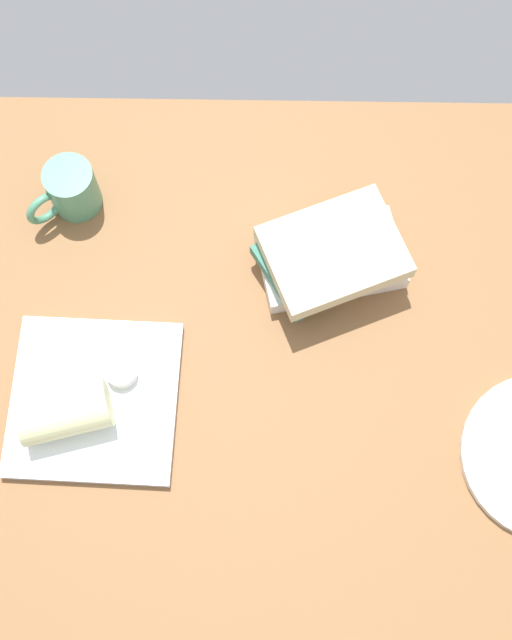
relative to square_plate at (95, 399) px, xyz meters
The scene contains 6 objects.
dining_table 32.35cm from the square_plate, 167.28° to the right, with size 110.00×90.00×4.00cm, color brown.
square_plate is the anchor object (origin of this frame).
sauce_cup 5.80cm from the square_plate, 137.19° to the right, with size 4.64×4.64×2.18cm.
breakfast_wrap 6.10cm from the square_plate, 42.81° to the left, with size 6.95×6.95×12.69cm, color beige.
book_stack 41.03cm from the square_plate, 147.60° to the right, with size 24.42×21.33×8.42cm.
coffee_mug 33.13cm from the square_plate, 80.10° to the right, with size 10.72×9.96×8.70cm.
Camera 1 is at (7.31, 34.39, 121.43)cm, focal length 45.67 mm.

